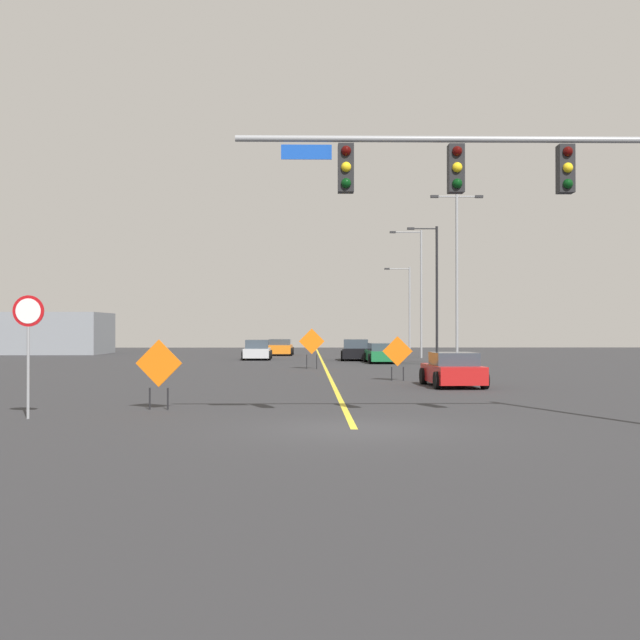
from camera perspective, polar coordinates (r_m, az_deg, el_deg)
ground at (r=17.79m, az=2.41°, el=-7.65°), size 153.77×153.77×0.00m
road_centre_stripe at (r=60.39m, az=0.05°, el=-2.68°), size 0.16×85.43×0.01m
traffic_signal_assembly at (r=18.45m, az=13.81°, el=8.58°), size 9.69×0.44×6.80m
stop_sign at (r=20.93m, az=-19.73°, el=-0.80°), size 0.76×0.07×2.99m
street_lamp_far_right at (r=71.48m, az=6.14°, el=1.03°), size 2.28×0.24×7.57m
street_lamp_mid_right at (r=46.91m, az=9.55°, el=3.64°), size 2.98×0.24×9.84m
street_lamp_mid_left at (r=61.34m, az=6.94°, el=2.27°), size 2.43×0.24×9.56m
street_lamp_near_left at (r=52.13m, az=8.03°, el=2.24°), size 1.96×0.24×8.68m
construction_sign_right_lane at (r=44.11m, az=-0.58°, el=-1.63°), size 1.39×0.11×2.20m
construction_sign_left_shoulder at (r=22.39m, az=-11.21°, el=-3.19°), size 1.28×0.19×1.89m
construction_sign_median_near at (r=34.30m, az=5.44°, el=-2.32°), size 1.26×0.08×1.87m
car_black_approaching at (r=56.37m, az=2.50°, el=-2.13°), size 2.19×4.32×1.46m
car_silver_mid at (r=57.88m, az=-4.40°, el=-2.12°), size 2.05×4.57×1.40m
car_green_passing at (r=52.01m, az=4.34°, el=-2.34°), size 2.09×4.28×1.27m
car_red_far at (r=31.13m, az=9.28°, el=-3.51°), size 2.10×3.90×1.29m
car_orange_distant at (r=67.21m, az=-2.82°, el=-1.94°), size 2.23×4.39×1.32m
roadside_building_west at (r=74.77m, az=-18.76°, el=-0.88°), size 10.62×7.61×3.58m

